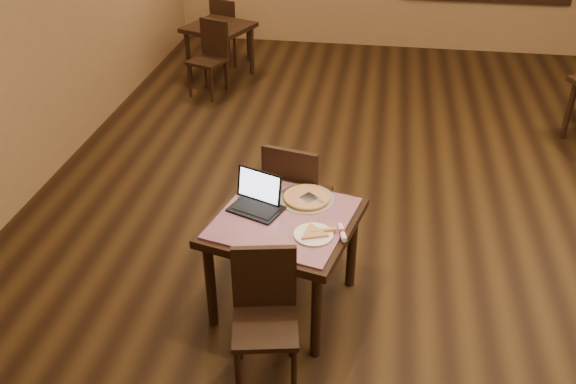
% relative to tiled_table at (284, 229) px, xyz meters
% --- Properties ---
extents(ground, '(10.00, 10.00, 0.00)m').
position_rel_tiled_table_xyz_m(ground, '(1.44, 0.88, -0.66)').
color(ground, black).
rests_on(ground, ground).
extents(tiled_table, '(1.11, 1.11, 0.76)m').
position_rel_tiled_table_xyz_m(tiled_table, '(0.00, 0.00, 0.00)').
color(tiled_table, black).
rests_on(tiled_table, ground).
extents(chair_main_near, '(0.46, 0.46, 0.90)m').
position_rel_tiled_table_xyz_m(chair_main_near, '(-0.02, -0.62, -0.15)').
color(chair_main_near, black).
rests_on(chair_main_near, ground).
extents(chair_main_far, '(0.51, 0.51, 1.00)m').
position_rel_tiled_table_xyz_m(chair_main_far, '(-0.02, 0.61, -0.10)').
color(chair_main_far, black).
rests_on(chair_main_far, ground).
extents(laptop, '(0.40, 0.38, 0.23)m').
position_rel_tiled_table_xyz_m(laptop, '(-0.20, 0.10, 0.16)').
color(laptop, black).
rests_on(laptop, tiled_table).
extents(plate, '(0.25, 0.25, 0.01)m').
position_rel_tiled_table_xyz_m(plate, '(0.22, -0.18, 0.11)').
color(plate, white).
rests_on(plate, tiled_table).
extents(pizza_slice, '(0.27, 0.27, 0.02)m').
position_rel_tiled_table_xyz_m(pizza_slice, '(0.22, -0.18, 0.13)').
color(pizza_slice, beige).
rests_on(pizza_slice, plate).
extents(pizza_pan, '(0.39, 0.39, 0.01)m').
position_rel_tiled_table_xyz_m(pizza_pan, '(0.12, 0.24, 0.11)').
color(pizza_pan, silver).
rests_on(pizza_pan, tiled_table).
extents(pizza_whole, '(0.32, 0.32, 0.02)m').
position_rel_tiled_table_xyz_m(pizza_whole, '(0.12, 0.24, 0.12)').
color(pizza_whole, beige).
rests_on(pizza_whole, pizza_pan).
extents(spatula, '(0.26, 0.23, 0.01)m').
position_rel_tiled_table_xyz_m(spatula, '(0.14, 0.22, 0.13)').
color(spatula, silver).
rests_on(spatula, pizza_whole).
extents(napkin_roll, '(0.08, 0.17, 0.04)m').
position_rel_tiled_table_xyz_m(napkin_roll, '(0.40, -0.14, 0.12)').
color(napkin_roll, white).
rests_on(napkin_roll, tiled_table).
extents(other_table_b, '(0.97, 0.97, 0.71)m').
position_rel_tiled_table_xyz_m(other_table_b, '(-1.56, 4.25, -0.07)').
color(other_table_b, black).
rests_on(other_table_b, ground).
extents(other_table_b_chair_near, '(0.51, 0.51, 0.91)m').
position_rel_tiled_table_xyz_m(other_table_b_chair_near, '(-1.53, 3.72, -0.15)').
color(other_table_b_chair_near, black).
rests_on(other_table_b_chair_near, ground).
extents(other_table_b_chair_far, '(0.51, 0.51, 0.91)m').
position_rel_tiled_table_xyz_m(other_table_b_chair_far, '(-1.59, 4.79, -0.15)').
color(other_table_b_chair_far, black).
rests_on(other_table_b_chair_far, ground).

